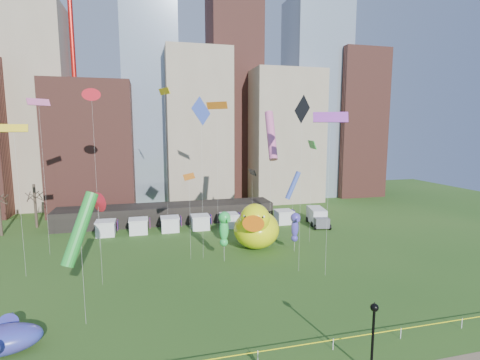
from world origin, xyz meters
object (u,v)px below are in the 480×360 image
object	(u,v)px
seahorse_green	(224,226)
whale_inflatable	(3,338)
small_duck	(268,232)
seahorse_purple	(295,225)
big_duck	(256,227)
box_truck	(317,217)
lamppost	(373,331)

from	to	relation	value
seahorse_green	whale_inflatable	xyz separation A→B (m)	(-20.04, -14.40, -3.50)
small_duck	seahorse_purple	xyz separation A→B (m)	(1.97, -5.65, 2.43)
seahorse_green	whale_inflatable	world-z (taller)	seahorse_green
big_duck	seahorse_green	xyz separation A→B (m)	(-5.35, -3.74, 1.48)
seahorse_purple	box_truck	bearing A→B (deg)	54.43
whale_inflatable	box_truck	distance (m)	48.31
seahorse_green	whale_inflatable	distance (m)	24.92
seahorse_green	seahorse_purple	world-z (taller)	seahorse_green
seahorse_green	lamppost	size ratio (longest dim) A/B	1.22
seahorse_purple	box_truck	size ratio (longest dim) A/B	0.77
seahorse_purple	box_truck	xyz separation A→B (m)	(9.36, 12.01, -2.27)
seahorse_purple	box_truck	world-z (taller)	seahorse_purple
whale_inflatable	lamppost	bearing A→B (deg)	-26.94
big_duck	whale_inflatable	xyz separation A→B (m)	(-25.39, -18.15, -2.01)
seahorse_green	seahorse_purple	bearing A→B (deg)	-9.31
seahorse_purple	whale_inflatable	size ratio (longest dim) A/B	0.76
big_duck	seahorse_purple	world-z (taller)	big_duck
big_duck	small_duck	xyz separation A→B (m)	(2.85, 3.21, -1.81)
big_duck	box_truck	bearing A→B (deg)	56.15
seahorse_green	whale_inflatable	bearing A→B (deg)	-160.91
small_duck	seahorse_green	bearing A→B (deg)	-123.20
small_duck	seahorse_purple	bearing A→B (deg)	-54.29
whale_inflatable	lamppost	size ratio (longest dim) A/B	1.34
seahorse_purple	box_truck	distance (m)	15.39
big_duck	seahorse_green	distance (m)	6.70
whale_inflatable	box_truck	size ratio (longest dim) A/B	1.00
big_duck	seahorse_green	size ratio (longest dim) A/B	1.51
big_duck	box_truck	xyz separation A→B (m)	(14.18, 9.57, -1.65)
seahorse_purple	lamppost	world-z (taller)	seahorse_purple
box_truck	seahorse_green	bearing A→B (deg)	-134.68
small_duck	seahorse_purple	distance (m)	6.46
big_duck	box_truck	size ratio (longest dim) A/B	1.38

